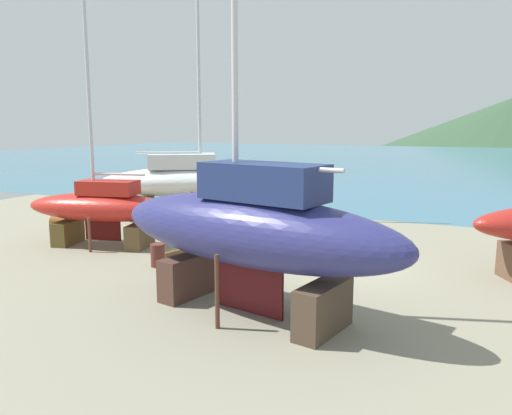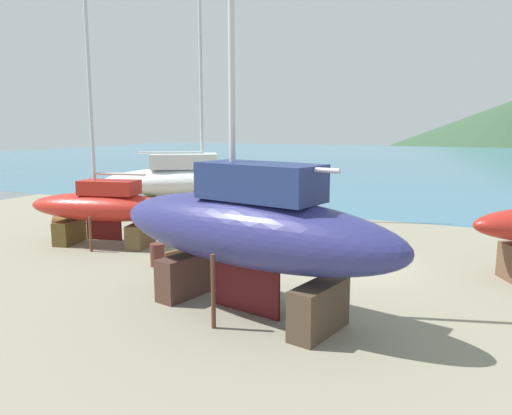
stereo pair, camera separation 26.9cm
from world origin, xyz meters
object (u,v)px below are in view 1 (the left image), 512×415
at_px(sailboat_large_starboard, 191,181).
at_px(sailboat_far_slipway, 250,229).
at_px(sailboat_small_center, 102,207).
at_px(barrel_ochre, 158,255).
at_px(barrel_rust_far, 60,222).

bearing_deg(sailboat_large_starboard, sailboat_far_slipway, -83.94).
relative_size(sailboat_far_slipway, sailboat_large_starboard, 0.84).
distance_m(sailboat_far_slipway, sailboat_large_starboard, 15.00).
xyz_separation_m(sailboat_small_center, barrel_ochre, (4.06, -1.75, -1.27)).
bearing_deg(barrel_ochre, sailboat_large_starboard, 113.98).
distance_m(sailboat_far_slipway, sailboat_small_center, 10.29).
distance_m(sailboat_small_center, barrel_rust_far, 5.49).
xyz_separation_m(sailboat_far_slipway, sailboat_large_starboard, (-9.14, 11.89, -0.26)).
height_order(sailboat_small_center, barrel_ochre, sailboat_small_center).
relative_size(sailboat_far_slipway, sailboat_small_center, 1.32).
height_order(sailboat_large_starboard, sailboat_small_center, sailboat_large_starboard).
height_order(barrel_rust_far, barrel_ochre, barrel_ochre).
distance_m(sailboat_large_starboard, barrel_ochre, 10.04).
relative_size(sailboat_far_slipway, barrel_ochre, 17.28).
bearing_deg(barrel_rust_far, sailboat_small_center, -24.72).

